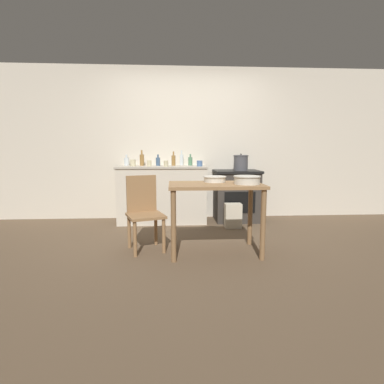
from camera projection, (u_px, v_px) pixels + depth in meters
The scene contains 20 objects.
ground_plane at pixel (194, 244), 3.75m from camera, with size 14.00×14.00×0.00m, color brown.
wall_back at pixel (188, 144), 5.14m from camera, with size 8.00×0.07×2.55m.
counter_cabinet at pixel (162, 194), 4.90m from camera, with size 1.43×0.63×0.92m.
stove at pixel (236, 195), 4.99m from camera, with size 0.74×0.61×0.84m.
work_table at pixel (215, 195), 3.37m from camera, with size 1.04×0.63×0.80m.
chair at pixel (144, 211), 3.53m from camera, with size 0.51×0.51×0.87m.
flour_sack at pixel (233, 216), 4.54m from camera, with size 0.25×0.17×0.37m, color beige.
stock_pot at pixel (241, 163), 4.86m from camera, with size 0.24×0.24×0.27m.
mixing_bowl_large at pixel (215, 179), 3.50m from camera, with size 0.27×0.27×0.07m.
mixing_bowl_small at pixel (247, 180), 3.29m from camera, with size 0.30×0.30×0.09m.
bottle_far_left at pixel (158, 161), 4.86m from camera, with size 0.07×0.07×0.18m.
bottle_left at pixel (173, 160), 4.91m from camera, with size 0.07×0.07×0.23m.
bottle_mid_left at pixel (142, 160), 4.87m from camera, with size 0.07×0.07×0.25m.
bottle_center_left at pixel (190, 161), 4.97m from camera, with size 0.07×0.07×0.19m.
bottle_center at pixel (182, 160), 5.04m from camera, with size 0.06×0.06×0.25m.
bottle_center_right at pixel (127, 161), 4.93m from camera, with size 0.08×0.08×0.18m.
cup_mid_right at pixel (149, 163), 4.66m from camera, with size 0.07×0.07×0.09m, color beige.
cup_right at pixel (166, 164), 4.60m from camera, with size 0.07×0.07×0.09m, color beige.
cup_far_right at pixel (133, 163), 4.72m from camera, with size 0.09×0.09×0.10m, color beige.
cup_end_right at pixel (200, 163), 4.70m from camera, with size 0.09×0.09×0.09m, color #4C6B99.
Camera 1 is at (-0.26, -3.61, 1.17)m, focal length 28.00 mm.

